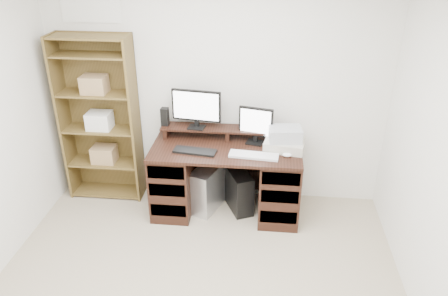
% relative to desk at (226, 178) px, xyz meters
% --- Properties ---
extents(room, '(3.54, 4.04, 2.54)m').
position_rel_desk_xyz_m(room, '(-0.14, -1.64, 0.86)').
color(room, tan).
rests_on(room, ground).
extents(desk, '(1.50, 0.70, 0.75)m').
position_rel_desk_xyz_m(desk, '(0.00, 0.00, 0.00)').
color(desk, black).
rests_on(desk, ground).
extents(riser_shelf, '(1.40, 0.22, 0.12)m').
position_rel_desk_xyz_m(riser_shelf, '(0.00, 0.21, 0.45)').
color(riser_shelf, black).
rests_on(riser_shelf, desk).
extents(monitor_wide, '(0.51, 0.15, 0.40)m').
position_rel_desk_xyz_m(monitor_wide, '(-0.32, 0.19, 0.71)').
color(monitor_wide, black).
rests_on(monitor_wide, riser_shelf).
extents(monitor_small, '(0.35, 0.16, 0.38)m').
position_rel_desk_xyz_m(monitor_small, '(0.28, 0.14, 0.57)').
color(monitor_small, black).
rests_on(monitor_small, desk).
extents(speaker, '(0.08, 0.08, 0.19)m').
position_rel_desk_xyz_m(speaker, '(-0.66, 0.21, 0.57)').
color(speaker, black).
rests_on(speaker, riser_shelf).
extents(keyboard_black, '(0.43, 0.19, 0.02)m').
position_rel_desk_xyz_m(keyboard_black, '(-0.30, -0.14, 0.37)').
color(keyboard_black, black).
rests_on(keyboard_black, desk).
extents(keyboard_white, '(0.49, 0.19, 0.02)m').
position_rel_desk_xyz_m(keyboard_white, '(0.28, -0.17, 0.37)').
color(keyboard_white, silver).
rests_on(keyboard_white, desk).
extents(mouse, '(0.09, 0.07, 0.04)m').
position_rel_desk_xyz_m(mouse, '(0.60, -0.13, 0.38)').
color(mouse, white).
rests_on(mouse, desk).
extents(printer, '(0.43, 0.35, 0.10)m').
position_rel_desk_xyz_m(printer, '(0.58, 0.02, 0.41)').
color(printer, '#B3AD9C').
rests_on(printer, desk).
extents(basket, '(0.33, 0.25, 0.13)m').
position_rel_desk_xyz_m(basket, '(0.58, 0.02, 0.52)').
color(basket, '#A4A9AF').
rests_on(basket, printer).
extents(tower_silver, '(0.37, 0.53, 0.49)m').
position_rel_desk_xyz_m(tower_silver, '(-0.19, 0.04, -0.15)').
color(tower_silver, silver).
rests_on(tower_silver, ground).
extents(tower_black, '(0.36, 0.48, 0.44)m').
position_rel_desk_xyz_m(tower_black, '(0.13, 0.05, -0.17)').
color(tower_black, black).
rests_on(tower_black, ground).
extents(bookshelf, '(0.80, 0.30, 1.80)m').
position_rel_desk_xyz_m(bookshelf, '(-1.36, 0.21, 0.53)').
color(bookshelf, brown).
rests_on(bookshelf, ground).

